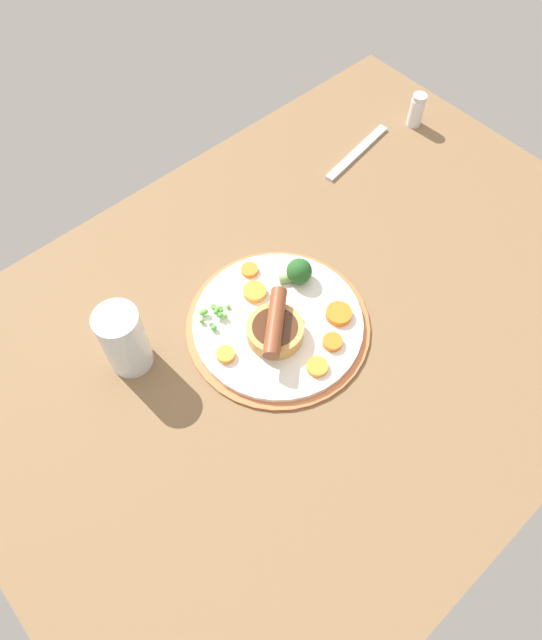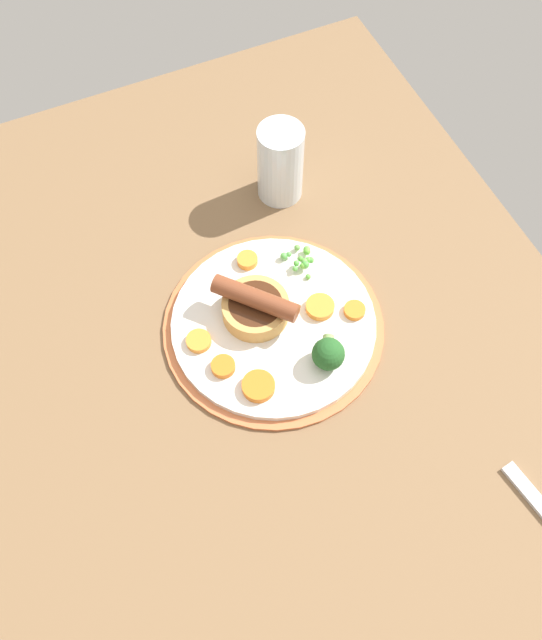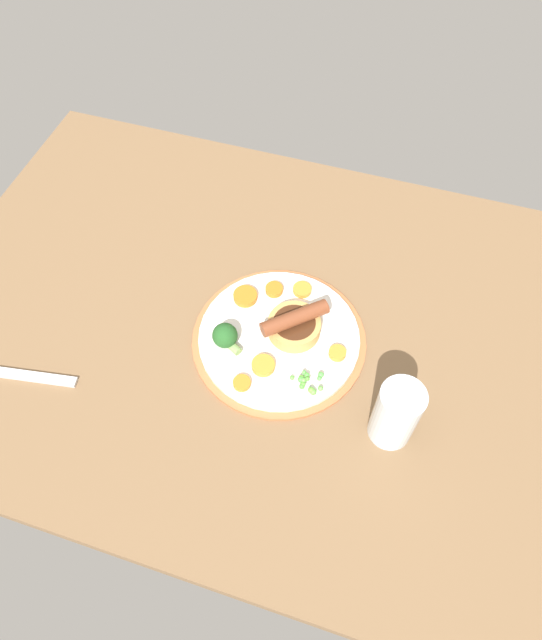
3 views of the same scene
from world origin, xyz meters
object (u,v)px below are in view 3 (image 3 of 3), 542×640
Objects in this scene: carrot_slice_1 at (242,383)px; carrot_slice_6 at (302,290)px; pea_pile at (308,382)px; carrot_slice_0 at (245,296)px; dinner_plate at (279,338)px; carrot_slice_2 at (263,365)px; carrot_slice_4 at (337,353)px; fork at (20,375)px; sausage_pudding at (294,324)px; broccoli_floret_near at (225,336)px; drinking_glass at (396,414)px; carrot_slice_3 at (274,289)px.

carrot_slice_1 is 0.88× the size of carrot_slice_6.
pea_pile reaches higher than carrot_slice_0.
carrot_slice_2 reaches higher than dinner_plate.
fork is (46.05, 17.70, -1.58)cm from carrot_slice_4.
carrot_slice_0 is (14.21, -12.38, -0.36)cm from pea_pile.
sausage_pudding is 1.95× the size of broccoli_floret_near.
drinking_glass reaches higher than carrot_slice_6.
dinner_plate is 7.71× the size of carrot_slice_2.
sausage_pudding is 3.33× the size of carrot_slice_3.
carrot_slice_1 is (2.83, 9.93, 1.21)cm from dinner_plate.
carrot_slice_1 is (-4.69, 15.29, -0.15)cm from carrot_slice_0.
dinner_plate is 9.75cm from carrot_slice_6.
sausage_pudding reaches higher than carrot_slice_3.
broccoli_floret_near reaches higher than carrot_slice_4.
carrot_slice_1 is at bearing 74.09° from dinner_plate.
carrot_slice_1 is at bearing 25.14° from sausage_pudding.
sausage_pudding is at bearing -15.60° from carrot_slice_4.
sausage_pudding is 3.59× the size of carrot_slice_1.
carrot_slice_1 is at bearing 107.04° from carrot_slice_0.
broccoli_floret_near is at bearing 89.38° from carrot_slice_0.
drinking_glass is (-22.74, 0.02, 4.04)cm from carrot_slice_1.
fork is at bearing 14.64° from pea_pile.
pea_pile is at bearing 133.60° from dinner_plate.
sausage_pudding is at bearing 96.42° from carrot_slice_6.
broccoli_floret_near reaches higher than carrot_slice_2.
sausage_pudding is at bearing -109.08° from carrot_slice_2.
dinner_plate is at bearing -4.03° from sausage_pudding.
broccoli_floret_near is 1.38× the size of carrot_slice_2.
carrot_slice_1 is at bearing 78.63° from carrot_slice_6.
broccoli_floret_near reaches higher than carrot_slice_0.
carrot_slice_4 is at bearing 130.09° from carrot_slice_6.
drinking_glass is at bearing 150.83° from carrot_slice_0.
carrot_slice_6 is (5.59, -16.63, -0.48)cm from pea_pile.
carrot_slice_2 reaches higher than carrot_slice_6.
fork is (35.71, 12.13, -1.58)cm from carrot_slice_2.
carrot_slice_4 reaches higher than carrot_slice_6.
dinner_plate is at bearing -124.45° from broccoli_floret_near.
carrot_slice_4 reaches higher than carrot_slice_1.
sausage_pudding is 8.29cm from carrot_slice_2.
carrot_slice_4 is 0.15× the size of fork.
carrot_slice_1 is 15.62cm from carrot_slice_4.
broccoli_floret_near is (14.30, -3.28, 1.04)cm from pea_pile.
carrot_slice_0 is 1.36× the size of carrot_slice_3.
pea_pile is at bearing 123.49° from carrot_slice_3.
sausage_pudding reaches higher than fork.
carrot_slice_0 is 0.22× the size of fork.
sausage_pudding is 3.15× the size of carrot_slice_6.
carrot_slice_1 is 18.13cm from carrot_slice_3.
broccoli_floret_near reaches higher than pea_pile.
carrot_slice_6 reaches higher than fork.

